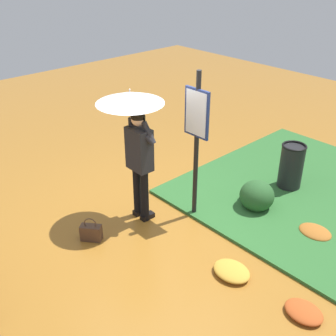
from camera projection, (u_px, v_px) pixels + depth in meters
The scene contains 9 objects.
ground_plane at pixel (159, 217), 6.46m from camera, with size 18.00×18.00×0.00m, color #9E6623.
person_with_umbrella at pixel (134, 124), 5.76m from camera, with size 0.96×0.96×2.04m.
info_sign_post at pixel (196, 130), 5.83m from camera, with size 0.44×0.07×2.30m.
handbag at pixel (91, 232), 5.90m from camera, with size 0.32×0.30×0.37m.
trash_bin at pixel (291, 167), 7.03m from camera, with size 0.42×0.42×0.83m.
shrub_cluster at pixel (256, 195), 6.58m from camera, with size 0.60×0.55×0.49m.
leaf_pile_near_person at pixel (315, 232), 6.03m from camera, with size 0.48×0.39×0.11m.
leaf_pile_by_bench at pixel (304, 312), 4.72m from camera, with size 0.45×0.36×0.10m.
leaf_pile_far_path at pixel (232, 271), 5.30m from camera, with size 0.51×0.41×0.11m.
Camera 1 is at (-4.01, 3.49, 3.74)m, focal length 44.05 mm.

